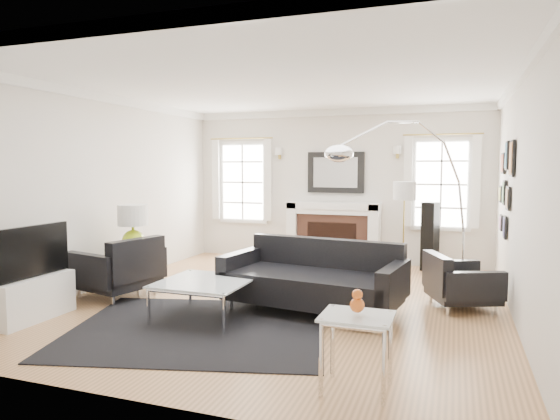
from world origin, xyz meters
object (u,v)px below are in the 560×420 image
at_px(sofa, 314,280).
at_px(gourd_lamp, 133,225).
at_px(armchair_right, 458,283).
at_px(arc_floor_lamp, 405,203).
at_px(armchair_left, 120,269).
at_px(coffee_table, 205,283).
at_px(fireplace, 333,233).

relative_size(sofa, gourd_lamp, 3.35).
bearing_deg(armchair_right, arc_floor_lamp, -168.92).
bearing_deg(armchair_left, coffee_table, -17.17).
relative_size(armchair_left, armchair_right, 1.13).
distance_m(coffee_table, gourd_lamp, 1.89).
bearing_deg(armchair_left, fireplace, 57.18).
bearing_deg(gourd_lamp, arc_floor_lamp, 6.40).
xyz_separation_m(fireplace, armchair_right, (2.15, -2.37, -0.23)).
distance_m(armchair_left, coffee_table, 1.60).
bearing_deg(arc_floor_lamp, armchair_right, 11.08).
distance_m(sofa, armchair_left, 2.64).
bearing_deg(gourd_lamp, fireplace, 52.96).
relative_size(fireplace, arc_floor_lamp, 0.71).
bearing_deg(sofa, arc_floor_lamp, 29.42).
distance_m(armchair_left, gourd_lamp, 0.69).
relative_size(armchair_left, arc_floor_lamp, 0.49).
bearing_deg(fireplace, coffee_table, -99.14).
bearing_deg(coffee_table, armchair_left, 162.83).
relative_size(armchair_left, coffee_table, 1.18).
relative_size(armchair_right, gourd_lamp, 1.55).
xyz_separation_m(armchair_left, gourd_lamp, (-0.07, 0.39, 0.56)).
bearing_deg(gourd_lamp, armchair_right, 7.11).
xyz_separation_m(gourd_lamp, arc_floor_lamp, (3.70, 0.41, 0.37)).
height_order(armchair_left, arc_floor_lamp, arc_floor_lamp).
bearing_deg(sofa, armchair_left, -174.70).
relative_size(coffee_table, gourd_lamp, 1.48).
bearing_deg(armchair_left, armchair_right, 12.31).
xyz_separation_m(sofa, arc_floor_lamp, (1.00, 0.56, 0.92)).
height_order(armchair_right, coffee_table, armchair_right).
height_order(sofa, arc_floor_lamp, arc_floor_lamp).
height_order(armchair_left, coffee_table, armchair_left).
height_order(coffee_table, arc_floor_lamp, arc_floor_lamp).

